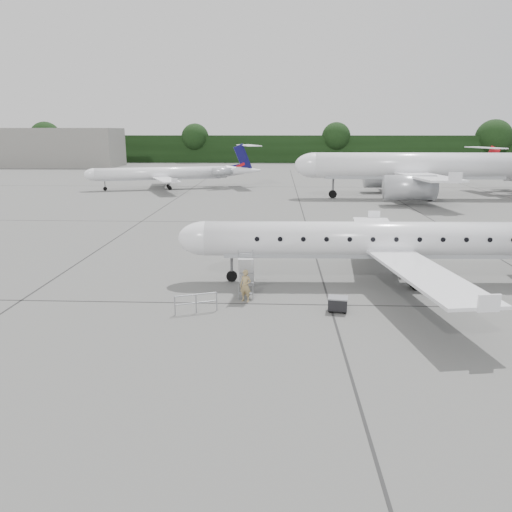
# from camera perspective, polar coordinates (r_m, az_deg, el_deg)

# --- Properties ---
(ground) EXTENTS (320.00, 320.00, 0.00)m
(ground) POSITION_cam_1_polar(r_m,az_deg,el_deg) (26.10, 19.04, -7.32)
(ground) COLOR slate
(ground) RESTS_ON ground
(treeline) EXTENTS (260.00, 4.00, 8.00)m
(treeline) POSITION_cam_1_polar(r_m,az_deg,el_deg) (153.55, 5.42, 12.07)
(treeline) COLOR black
(treeline) RESTS_ON ground
(terminal_building) EXTENTS (40.00, 14.00, 10.00)m
(terminal_building) POSITION_cam_1_polar(r_m,az_deg,el_deg) (147.30, -23.09, 11.35)
(terminal_building) COLOR slate
(terminal_building) RESTS_ON ground
(main_regional_jet) EXTENTS (30.35, 22.25, 7.63)m
(main_regional_jet) POSITION_cam_1_polar(r_m,az_deg,el_deg) (31.53, 15.65, 3.75)
(main_regional_jet) COLOR white
(main_regional_jet) RESTS_ON ground
(airstair) EXTENTS (0.92, 2.54, 2.39)m
(airstair) POSITION_cam_1_polar(r_m,az_deg,el_deg) (28.79, -1.11, -2.03)
(airstair) COLOR white
(airstair) RESTS_ON ground
(passenger) EXTENTS (0.77, 0.64, 1.81)m
(passenger) POSITION_cam_1_polar(r_m,az_deg,el_deg) (27.53, -1.20, -3.42)
(passenger) COLOR #9B8454
(passenger) RESTS_ON ground
(safety_railing) EXTENTS (2.08, 0.87, 1.00)m
(safety_railing) POSITION_cam_1_polar(r_m,az_deg,el_deg) (26.12, -6.86, -5.44)
(safety_railing) COLOR gray
(safety_railing) RESTS_ON ground
(baggage_cart) EXTENTS (1.09, 0.93, 0.85)m
(baggage_cart) POSITION_cam_1_polar(r_m,az_deg,el_deg) (26.50, 9.33, -5.41)
(baggage_cart) COLOR black
(baggage_cart) RESTS_ON ground
(bg_narrowbody) EXTENTS (35.43, 25.70, 12.62)m
(bg_narrowbody) POSITION_cam_1_polar(r_m,az_deg,el_deg) (73.43, 17.70, 11.18)
(bg_narrowbody) COLOR white
(bg_narrowbody) RESTS_ON ground
(bg_regional_left) EXTENTS (31.54, 26.53, 7.09)m
(bg_regional_left) POSITION_cam_1_polar(r_m,az_deg,el_deg) (83.26, -10.69, 9.95)
(bg_regional_left) COLOR white
(bg_regional_left) RESTS_ON ground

